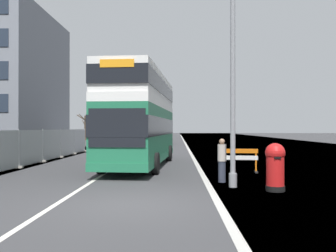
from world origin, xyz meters
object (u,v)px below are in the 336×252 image
(car_oncoming_near, at_px, (122,138))
(pedestrian_at_kerb, at_px, (222,160))
(red_pillar_postbox, at_px, (275,165))
(car_receding_mid, at_px, (165,137))
(lamppost_foreground, at_px, (233,85))
(double_decker_bus, at_px, (141,118))
(roadworks_barrier, at_px, (238,157))

(car_oncoming_near, distance_m, pedestrian_at_kerb, 25.58)
(red_pillar_postbox, xyz_separation_m, pedestrian_at_kerb, (-1.54, 1.93, -0.03))
(car_oncoming_near, bearing_deg, car_receding_mid, 64.07)
(lamppost_foreground, bearing_deg, double_decker_bus, 119.35)
(double_decker_bus, relative_size, car_receding_mid, 3.00)
(lamppost_foreground, xyz_separation_m, red_pillar_postbox, (1.30, -0.76, -2.77))
(roadworks_barrier, xyz_separation_m, car_receding_mid, (-4.45, 30.28, 0.22))
(roadworks_barrier, relative_size, car_oncoming_near, 0.48)
(double_decker_bus, distance_m, lamppost_foreground, 8.15)
(car_oncoming_near, height_order, car_receding_mid, car_oncoming_near)
(car_oncoming_near, bearing_deg, red_pillar_postbox, -70.79)
(red_pillar_postbox, relative_size, roadworks_barrier, 0.88)
(roadworks_barrier, height_order, pedestrian_at_kerb, pedestrian_at_kerb)
(double_decker_bus, xyz_separation_m, roadworks_barrier, (4.87, -2.80, -1.95))
(roadworks_barrier, bearing_deg, red_pillar_postbox, -85.61)
(red_pillar_postbox, height_order, car_oncoming_near, car_oncoming_near)
(double_decker_bus, bearing_deg, pedestrian_at_kerb, -57.66)
(double_decker_bus, bearing_deg, roadworks_barrier, -29.86)
(red_pillar_postbox, relative_size, car_receding_mid, 0.41)
(lamppost_foreground, distance_m, car_receding_mid, 34.81)
(car_oncoming_near, bearing_deg, roadworks_barrier, -67.60)
(red_pillar_postbox, distance_m, roadworks_barrier, 5.02)
(car_oncoming_near, relative_size, pedestrian_at_kerb, 2.25)
(red_pillar_postbox, distance_m, car_receding_mid, 35.61)
(roadworks_barrier, relative_size, pedestrian_at_kerb, 1.08)
(red_pillar_postbox, bearing_deg, car_receding_mid, 97.80)
(lamppost_foreground, bearing_deg, roadworks_barrier, 77.90)
(red_pillar_postbox, xyz_separation_m, car_receding_mid, (-4.83, 35.28, 0.05))
(roadworks_barrier, bearing_deg, double_decker_bus, 150.14)
(car_oncoming_near, bearing_deg, lamppost_foreground, -72.88)
(car_receding_mid, bearing_deg, car_oncoming_near, -115.93)
(lamppost_foreground, bearing_deg, red_pillar_postbox, -30.24)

